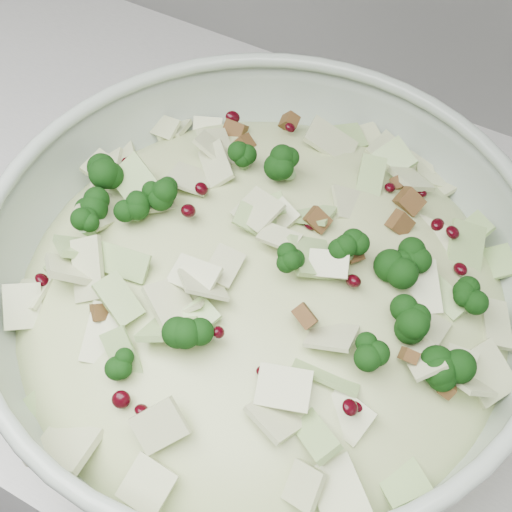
{
  "coord_description": "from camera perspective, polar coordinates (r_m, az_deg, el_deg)",
  "views": [
    {
      "loc": [
        0.53,
        1.34,
        1.46
      ],
      "look_at": [
        0.38,
        1.62,
        1.02
      ],
      "focal_mm": 50.0,
      "sensor_mm": 36.0,
      "label": 1
    }
  ],
  "objects": [
    {
      "name": "mixing_bowl",
      "position": [
        0.56,
        0.45,
        -3.75
      ],
      "size": [
        0.52,
        0.52,
        0.17
      ],
      "rotation": [
        0.0,
        0.0,
        -0.3
      ],
      "color": "#A2B3A2",
      "rests_on": "counter"
    },
    {
      "name": "counter",
      "position": [
        1.2,
        -14.24,
        -5.95
      ],
      "size": [
        3.6,
        0.6,
        0.9
      ],
      "primitive_type": "cube",
      "color": "silver",
      "rests_on": "floor"
    },
    {
      "name": "salad",
      "position": [
        0.54,
        0.47,
        -2.22
      ],
      "size": [
        0.51,
        0.51,
        0.17
      ],
      "rotation": [
        0.0,
        0.0,
        -0.41
      ],
      "color": "#C6D390",
      "rests_on": "mixing_bowl"
    }
  ]
}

